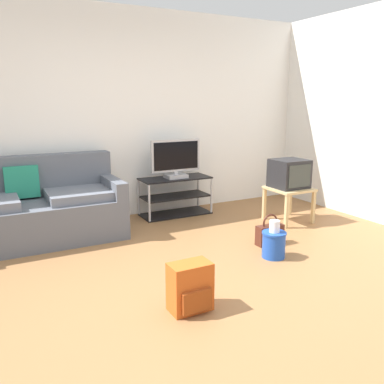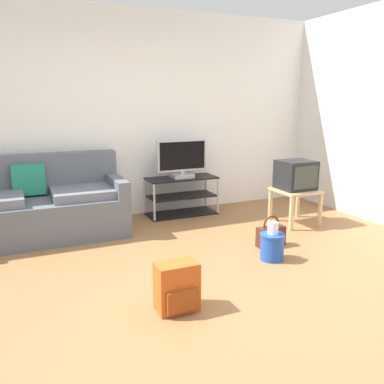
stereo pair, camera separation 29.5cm
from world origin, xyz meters
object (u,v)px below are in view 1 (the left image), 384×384
couch (33,210)px  backpack (190,287)px  crt_tv (289,174)px  handbag (270,234)px  flat_tv (176,159)px  cleaning_bucket (274,242)px  tv_stand (175,196)px  side_table (289,193)px

couch → backpack: bearing=-69.2°
crt_tv → backpack: crt_tv is taller
handbag → flat_tv: bearing=104.9°
couch → cleaning_bucket: (2.05, -1.66, -0.19)m
tv_stand → flat_tv: (0.00, -0.02, 0.51)m
couch → side_table: couch is taller
handbag → cleaning_bucket: (-0.20, -0.32, 0.04)m
couch → flat_tv: bearing=5.6°
tv_stand → backpack: (-1.02, -2.40, -0.08)m
backpack → cleaning_bucket: size_ratio=0.97×
handbag → crt_tv: bearing=38.1°
couch → crt_tv: couch is taller
flat_tv → handbag: bearing=-75.1°
side_table → backpack: bearing=-146.8°
handbag → couch: bearing=149.3°
tv_stand → cleaning_bucket: size_ratio=2.47×
couch → flat_tv: (1.85, 0.18, 0.43)m
crt_tv → backpack: size_ratio=1.13×
crt_tv → cleaning_bucket: crt_tv is taller
backpack → handbag: backpack is taller
side_table → crt_tv: bearing=90.0°
flat_tv → cleaning_bucket: size_ratio=1.83×
crt_tv → handbag: bearing=-141.9°
flat_tv → backpack: bearing=-113.3°
flat_tv → crt_tv: flat_tv is taller
cleaning_bucket → couch: bearing=141.1°
crt_tv → cleaning_bucket: bearing=-136.5°
tv_stand → flat_tv: flat_tv is taller
couch → flat_tv: flat_tv is taller
tv_stand → handbag: tv_stand is taller
flat_tv → cleaning_bucket: (0.20, -1.84, -0.62)m
flat_tv → handbag: 1.71m
tv_stand → backpack: bearing=-113.1°
couch → crt_tv: bearing=-14.0°
flat_tv → backpack: flat_tv is taller
backpack → cleaning_bucket: cleaning_bucket is taller
backpack → cleaning_bucket: (1.22, 0.53, -0.02)m
backpack → handbag: bearing=45.5°
tv_stand → crt_tv: crt_tv is taller
cleaning_bucket → crt_tv: bearing=43.5°
couch → side_table: 3.11m
couch → side_table: bearing=-14.3°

